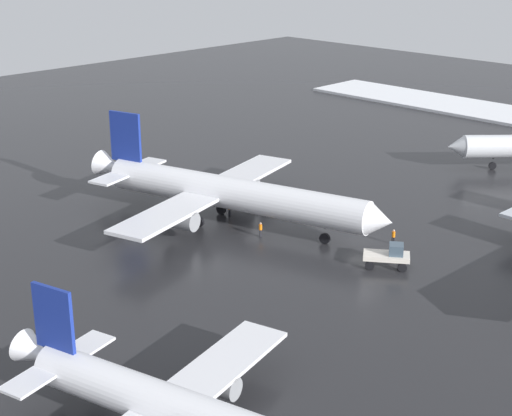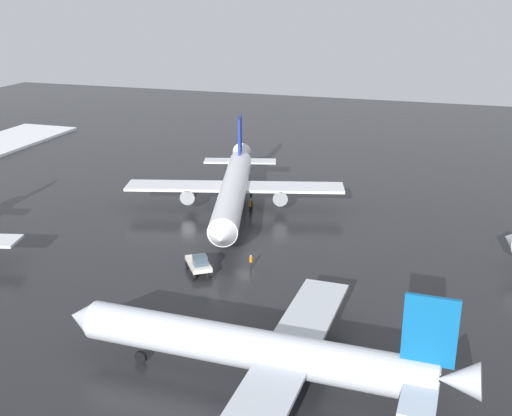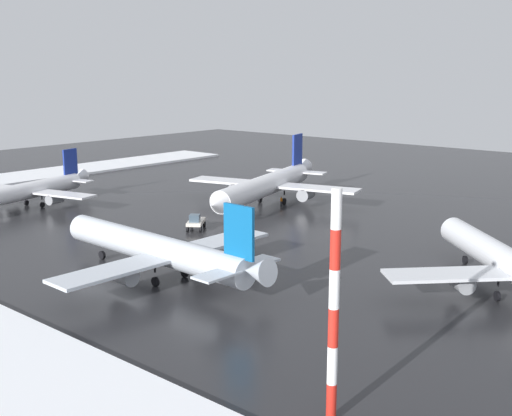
{
  "view_description": "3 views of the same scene",
  "coord_description": "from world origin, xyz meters",
  "px_view_note": "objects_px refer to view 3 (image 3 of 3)",
  "views": [
    {
      "loc": [
        -63.88,
        -47.3,
        32.17
      ],
      "look_at": [
        -5.18,
        10.53,
        2.59
      ],
      "focal_mm": 55.0,
      "sensor_mm": 36.0,
      "label": 1
    },
    {
      "loc": [
        23.33,
        -68.22,
        31.27
      ],
      "look_at": [
        -0.08,
        5.72,
        4.38
      ],
      "focal_mm": 45.0,
      "sensor_mm": 36.0,
      "label": 2
    },
    {
      "loc": [
        64.74,
        -71.51,
        23.38
      ],
      "look_at": [
        2.59,
        1.07,
        2.97
      ],
      "focal_mm": 45.0,
      "sensor_mm": 36.0,
      "label": 3
    }
  ],
  "objects_px": {
    "airplane_parked_portside": "(158,249)",
    "ground_crew_near_tug": "(235,225)",
    "airplane_parked_starboard": "(267,185)",
    "ground_crew_beside_wing": "(281,201)",
    "antenna_mast": "(334,308)",
    "airplane_foreground_jet": "(509,264)",
    "ground_crew_mid_apron": "(245,205)",
    "airplane_far_rear": "(25,191)",
    "pushback_tug": "(196,221)"
  },
  "relations": [
    {
      "from": "airplane_parked_portside",
      "to": "ground_crew_beside_wing",
      "type": "relative_size",
      "value": 20.48
    },
    {
      "from": "airplane_parked_portside",
      "to": "ground_crew_mid_apron",
      "type": "xyz_separation_m",
      "value": [
        -16.54,
        33.67,
        -2.47
      ]
    },
    {
      "from": "pushback_tug",
      "to": "antenna_mast",
      "type": "height_order",
      "value": "antenna_mast"
    },
    {
      "from": "pushback_tug",
      "to": "ground_crew_beside_wing",
      "type": "xyz_separation_m",
      "value": [
        -1.03,
        22.07,
        -0.31
      ]
    },
    {
      "from": "ground_crew_mid_apron",
      "to": "antenna_mast",
      "type": "relative_size",
      "value": 0.11
    },
    {
      "from": "ground_crew_mid_apron",
      "to": "ground_crew_beside_wing",
      "type": "bearing_deg",
      "value": -37.86
    },
    {
      "from": "airplane_far_rear",
      "to": "antenna_mast",
      "type": "distance_m",
      "value": 82.84
    },
    {
      "from": "airplane_foreground_jet",
      "to": "ground_crew_mid_apron",
      "type": "relative_size",
      "value": 15.79
    },
    {
      "from": "airplane_parked_starboard",
      "to": "pushback_tug",
      "type": "distance_m",
      "value": 20.76
    },
    {
      "from": "airplane_parked_portside",
      "to": "antenna_mast",
      "type": "height_order",
      "value": "antenna_mast"
    },
    {
      "from": "ground_crew_near_tug",
      "to": "antenna_mast",
      "type": "relative_size",
      "value": 0.11
    },
    {
      "from": "airplane_parked_portside",
      "to": "ground_crew_near_tug",
      "type": "xyz_separation_m",
      "value": [
        -8.05,
        22.02,
        -2.47
      ]
    },
    {
      "from": "airplane_far_rear",
      "to": "pushback_tug",
      "type": "distance_m",
      "value": 34.61
    },
    {
      "from": "ground_crew_mid_apron",
      "to": "ground_crew_beside_wing",
      "type": "relative_size",
      "value": 1.0
    },
    {
      "from": "airplane_far_rear",
      "to": "ground_crew_near_tug",
      "type": "height_order",
      "value": "airplane_far_rear"
    },
    {
      "from": "airplane_parked_portside",
      "to": "airplane_foreground_jet",
      "type": "distance_m",
      "value": 38.63
    },
    {
      "from": "airplane_parked_starboard",
      "to": "ground_crew_beside_wing",
      "type": "relative_size",
      "value": 22.26
    },
    {
      "from": "airplane_parked_portside",
      "to": "airplane_foreground_jet",
      "type": "xyz_separation_m",
      "value": [
        32.58,
        20.77,
        -0.1
      ]
    },
    {
      "from": "airplane_parked_portside",
      "to": "ground_crew_mid_apron",
      "type": "bearing_deg",
      "value": -62.29
    },
    {
      "from": "airplane_parked_starboard",
      "to": "ground_crew_beside_wing",
      "type": "height_order",
      "value": "airplane_parked_starboard"
    },
    {
      "from": "airplane_parked_starboard",
      "to": "ground_crew_near_tug",
      "type": "bearing_deg",
      "value": 10.37
    },
    {
      "from": "pushback_tug",
      "to": "airplane_parked_starboard",
      "type": "bearing_deg",
      "value": 153.06
    },
    {
      "from": "airplane_parked_starboard",
      "to": "ground_crew_near_tug",
      "type": "height_order",
      "value": "airplane_parked_starboard"
    },
    {
      "from": "pushback_tug",
      "to": "airplane_parked_portside",
      "type": "bearing_deg",
      "value": -0.15
    },
    {
      "from": "pushback_tug",
      "to": "ground_crew_near_tug",
      "type": "bearing_deg",
      "value": 85.67
    },
    {
      "from": "airplane_far_rear",
      "to": "airplane_foreground_jet",
      "type": "height_order",
      "value": "airplane_foreground_jet"
    },
    {
      "from": "airplane_parked_starboard",
      "to": "airplane_parked_portside",
      "type": "bearing_deg",
      "value": 7.41
    },
    {
      "from": "ground_crew_mid_apron",
      "to": "antenna_mast",
      "type": "distance_m",
      "value": 67.97
    },
    {
      "from": "pushback_tug",
      "to": "ground_crew_near_tug",
      "type": "relative_size",
      "value": 2.94
    },
    {
      "from": "ground_crew_mid_apron",
      "to": "antenna_mast",
      "type": "height_order",
      "value": "antenna_mast"
    },
    {
      "from": "pushback_tug",
      "to": "ground_crew_beside_wing",
      "type": "relative_size",
      "value": 2.94
    },
    {
      "from": "ground_crew_mid_apron",
      "to": "ground_crew_beside_wing",
      "type": "height_order",
      "value": "same"
    },
    {
      "from": "antenna_mast",
      "to": "ground_crew_mid_apron",
      "type": "bearing_deg",
      "value": 136.58
    },
    {
      "from": "airplane_far_rear",
      "to": "airplane_parked_starboard",
      "type": "bearing_deg",
      "value": 119.71
    },
    {
      "from": "ground_crew_beside_wing",
      "to": "antenna_mast",
      "type": "bearing_deg",
      "value": -144.99
    },
    {
      "from": "airplane_parked_starboard",
      "to": "airplane_parked_portside",
      "type": "height_order",
      "value": "airplane_parked_starboard"
    },
    {
      "from": "airplane_far_rear",
      "to": "pushback_tug",
      "type": "xyz_separation_m",
      "value": [
        33.52,
        8.44,
        -1.75
      ]
    },
    {
      "from": "airplane_parked_starboard",
      "to": "airplane_far_rear",
      "type": "bearing_deg",
      "value": -61.73
    },
    {
      "from": "airplane_far_rear",
      "to": "ground_crew_beside_wing",
      "type": "relative_size",
      "value": 17.89
    },
    {
      "from": "airplane_foreground_jet",
      "to": "antenna_mast",
      "type": "xyz_separation_m",
      "value": [
        -0.01,
        -33.55,
        4.74
      ]
    },
    {
      "from": "ground_crew_near_tug",
      "to": "antenna_mast",
      "type": "bearing_deg",
      "value": 119.7
    },
    {
      "from": "airplane_parked_portside",
      "to": "airplane_parked_starboard",
      "type": "bearing_deg",
      "value": -65.96
    },
    {
      "from": "ground_crew_near_tug",
      "to": "ground_crew_beside_wing",
      "type": "height_order",
      "value": "same"
    },
    {
      "from": "airplane_far_rear",
      "to": "ground_crew_mid_apron",
      "type": "height_order",
      "value": "airplane_far_rear"
    },
    {
      "from": "pushback_tug",
      "to": "ground_crew_mid_apron",
      "type": "height_order",
      "value": "pushback_tug"
    },
    {
      "from": "airplane_far_rear",
      "to": "antenna_mast",
      "type": "bearing_deg",
      "value": 60.04
    },
    {
      "from": "airplane_far_rear",
      "to": "airplane_parked_portside",
      "type": "bearing_deg",
      "value": 63.77
    },
    {
      "from": "ground_crew_near_tug",
      "to": "ground_crew_beside_wing",
      "type": "bearing_deg",
      "value": -91.39
    },
    {
      "from": "airplane_far_rear",
      "to": "ground_crew_mid_apron",
      "type": "distance_m",
      "value": 38.2
    },
    {
      "from": "airplane_parked_starboard",
      "to": "airplane_foreground_jet",
      "type": "distance_m",
      "value": 52.22
    }
  ]
}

